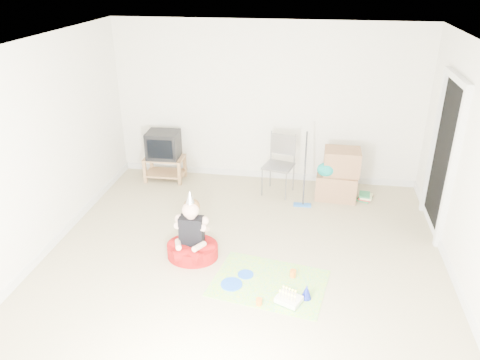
# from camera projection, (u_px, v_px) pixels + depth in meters

# --- Properties ---
(ground) EXTENTS (5.00, 5.00, 0.00)m
(ground) POSITION_uv_depth(u_px,v_px,m) (243.00, 259.00, 5.85)
(ground) COLOR tan
(ground) RESTS_ON ground
(doorway_recess) EXTENTS (0.02, 0.90, 2.05)m
(doorway_recess) POSITION_uv_depth(u_px,v_px,m) (443.00, 159.00, 6.13)
(doorway_recess) COLOR black
(doorway_recess) RESTS_ON ground
(tv_stand) EXTENTS (0.66, 0.41, 0.41)m
(tv_stand) POSITION_uv_depth(u_px,v_px,m) (165.00, 166.00, 7.88)
(tv_stand) COLOR #A07448
(tv_stand) RESTS_ON ground
(crt_tv) EXTENTS (0.53, 0.44, 0.45)m
(crt_tv) POSITION_uv_depth(u_px,v_px,m) (163.00, 145.00, 7.72)
(crt_tv) COLOR black
(crt_tv) RESTS_ON tv_stand
(folding_chair) EXTENTS (0.53, 0.51, 0.96)m
(folding_chair) POSITION_uv_depth(u_px,v_px,m) (278.00, 166.00, 7.32)
(folding_chair) COLOR gray
(folding_chair) RESTS_ON ground
(cardboard_boxes) EXTENTS (0.65, 0.51, 0.79)m
(cardboard_boxes) POSITION_uv_depth(u_px,v_px,m) (338.00, 175.00, 7.24)
(cardboard_boxes) COLOR #936847
(cardboard_boxes) RESTS_ON ground
(floor_mop) EXTENTS (0.27, 0.36, 1.08)m
(floor_mop) POSITION_uv_depth(u_px,v_px,m) (303.00, 190.00, 7.01)
(floor_mop) COLOR blue
(floor_mop) RESTS_ON ground
(book_pile) EXTENTS (0.27, 0.30, 0.11)m
(book_pile) POSITION_uv_depth(u_px,v_px,m) (366.00, 197.00, 7.29)
(book_pile) COLOR #297C49
(book_pile) RESTS_ON ground
(seated_woman) EXTENTS (0.65, 0.65, 0.92)m
(seated_woman) POSITION_uv_depth(u_px,v_px,m) (192.00, 243.00, 5.82)
(seated_woman) COLOR #A20F0E
(seated_woman) RESTS_ON ground
(party_mat) EXTENTS (1.42, 1.13, 0.01)m
(party_mat) POSITION_uv_depth(u_px,v_px,m) (269.00, 283.00, 5.41)
(party_mat) COLOR #F5337E
(party_mat) RESTS_ON ground
(birthday_cake) EXTENTS (0.32, 0.30, 0.13)m
(birthday_cake) POSITION_uv_depth(u_px,v_px,m) (289.00, 300.00, 5.08)
(birthday_cake) COLOR white
(birthday_cake) RESTS_ON party_mat
(blue_plate_near) EXTENTS (0.20, 0.20, 0.01)m
(blue_plate_near) POSITION_uv_depth(u_px,v_px,m) (246.00, 274.00, 5.54)
(blue_plate_near) COLOR blue
(blue_plate_near) RESTS_ON party_mat
(blue_plate_far) EXTENTS (0.31, 0.31, 0.01)m
(blue_plate_far) POSITION_uv_depth(u_px,v_px,m) (231.00, 284.00, 5.37)
(blue_plate_far) COLOR blue
(blue_plate_far) RESTS_ON party_mat
(orange_cup_near) EXTENTS (0.08, 0.08, 0.09)m
(orange_cup_near) POSITION_uv_depth(u_px,v_px,m) (293.00, 274.00, 5.49)
(orange_cup_near) COLOR orange
(orange_cup_near) RESTS_ON party_mat
(orange_cup_far) EXTENTS (0.07, 0.07, 0.08)m
(orange_cup_far) POSITION_uv_depth(u_px,v_px,m) (259.00, 302.00, 5.04)
(orange_cup_far) COLOR orange
(orange_cup_far) RESTS_ON party_mat
(blue_party_hat) EXTENTS (0.16, 0.16, 0.17)m
(blue_party_hat) POSITION_uv_depth(u_px,v_px,m) (306.00, 292.00, 5.12)
(blue_party_hat) COLOR #1A29B8
(blue_party_hat) RESTS_ON party_mat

